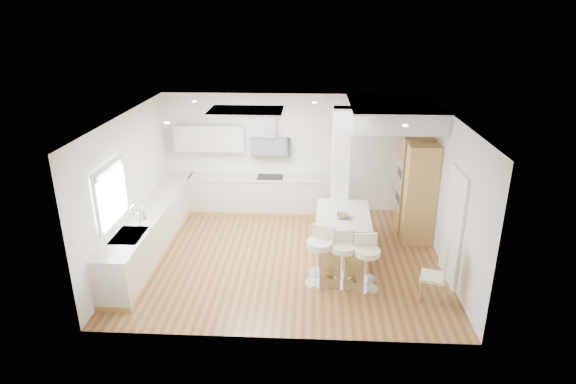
# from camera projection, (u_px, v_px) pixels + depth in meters

# --- Properties ---
(ground) EXTENTS (6.00, 6.00, 0.00)m
(ground) POSITION_uv_depth(u_px,v_px,m) (286.00, 257.00, 9.51)
(ground) COLOR #9A6839
(ground) RESTS_ON ground
(ceiling) EXTENTS (6.00, 5.00, 0.02)m
(ceiling) POSITION_uv_depth(u_px,v_px,m) (286.00, 257.00, 9.51)
(ceiling) COLOR silver
(ceiling) RESTS_ON ground
(wall_back) EXTENTS (6.00, 0.04, 2.80)m
(wall_back) POSITION_uv_depth(u_px,v_px,m) (292.00, 153.00, 11.34)
(wall_back) COLOR white
(wall_back) RESTS_ON ground
(wall_left) EXTENTS (0.04, 5.00, 2.80)m
(wall_left) POSITION_uv_depth(u_px,v_px,m) (129.00, 188.00, 9.15)
(wall_left) COLOR white
(wall_left) RESTS_ON ground
(wall_right) EXTENTS (0.04, 5.00, 2.80)m
(wall_right) POSITION_uv_depth(u_px,v_px,m) (449.00, 194.00, 8.86)
(wall_right) COLOR white
(wall_right) RESTS_ON ground
(skylight) EXTENTS (4.10, 2.10, 0.06)m
(skylight) POSITION_uv_depth(u_px,v_px,m) (246.00, 111.00, 9.11)
(skylight) COLOR white
(skylight) RESTS_ON ground
(window_left) EXTENTS (0.06, 1.28, 1.07)m
(window_left) POSITION_uv_depth(u_px,v_px,m) (111.00, 190.00, 8.21)
(window_left) COLOR white
(window_left) RESTS_ON ground
(doorway_right) EXTENTS (0.05, 1.00, 2.10)m
(doorway_right) POSITION_uv_depth(u_px,v_px,m) (453.00, 227.00, 8.44)
(doorway_right) COLOR #494039
(doorway_right) RESTS_ON ground
(counter_left) EXTENTS (0.63, 4.50, 1.35)m
(counter_left) POSITION_uv_depth(u_px,v_px,m) (153.00, 228.00, 9.69)
(counter_left) COLOR tan
(counter_left) RESTS_ON ground
(counter_back) EXTENTS (3.62, 0.63, 2.50)m
(counter_back) POSITION_uv_depth(u_px,v_px,m) (253.00, 185.00, 11.38)
(counter_back) COLOR tan
(counter_back) RESTS_ON ground
(pillar) EXTENTS (0.35, 0.35, 2.80)m
(pillar) POSITION_uv_depth(u_px,v_px,m) (340.00, 175.00, 9.84)
(pillar) COLOR white
(pillar) RESTS_ON ground
(soffit) EXTENTS (1.78, 2.20, 0.40)m
(soffit) POSITION_uv_depth(u_px,v_px,m) (393.00, 113.00, 9.78)
(soffit) COLOR silver
(soffit) RESTS_ON ground
(oven_column) EXTENTS (0.63, 1.21, 2.10)m
(oven_column) POSITION_uv_depth(u_px,v_px,m) (416.00, 188.00, 10.14)
(oven_column) COLOR tan
(oven_column) RESTS_ON ground
(peninsula) EXTENTS (1.08, 1.58, 1.01)m
(peninsula) POSITION_uv_depth(u_px,v_px,m) (342.00, 236.00, 9.32)
(peninsula) COLOR tan
(peninsula) RESTS_ON ground
(bar_stool_a) EXTENTS (0.63, 0.63, 1.07)m
(bar_stool_a) POSITION_uv_depth(u_px,v_px,m) (320.00, 253.00, 8.38)
(bar_stool_a) COLOR white
(bar_stool_a) RESTS_ON ground
(bar_stool_b) EXTENTS (0.52, 0.52, 1.01)m
(bar_stool_b) POSITION_uv_depth(u_px,v_px,m) (343.00, 257.00, 8.35)
(bar_stool_b) COLOR white
(bar_stool_b) RESTS_ON ground
(bar_stool_c) EXTENTS (0.51, 0.51, 1.01)m
(bar_stool_c) POSITION_uv_depth(u_px,v_px,m) (367.00, 261.00, 8.22)
(bar_stool_c) COLOR white
(bar_stool_c) RESTS_ON ground
(dining_chair) EXTENTS (0.51, 0.51, 1.04)m
(dining_chair) POSITION_uv_depth(u_px,v_px,m) (440.00, 271.00, 7.92)
(dining_chair) COLOR beige
(dining_chair) RESTS_ON ground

